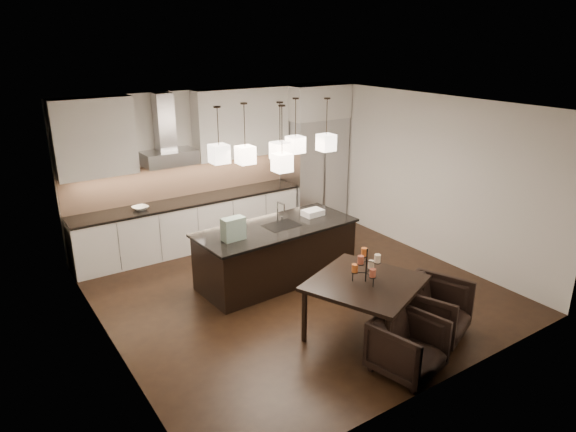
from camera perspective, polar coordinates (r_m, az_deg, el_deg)
floor at (r=7.99m, az=0.81°, el=-8.27°), size 5.50×5.50×0.02m
ceiling at (r=7.12m, az=0.91°, el=12.23°), size 5.50×5.50×0.02m
wall_back at (r=9.75m, az=-8.43°, el=5.58°), size 5.50×0.02×2.80m
wall_front at (r=5.55m, az=17.33°, el=-6.09°), size 5.50×0.02×2.80m
wall_left at (r=6.38m, az=-20.04°, el=-2.99°), size 0.02×5.50×2.80m
wall_right at (r=9.22m, az=15.17°, el=4.31°), size 0.02×5.50×2.80m
refrigerator at (r=10.56m, az=2.92°, el=5.03°), size 1.20×0.72×2.15m
fridge_panel at (r=10.30m, az=3.05°, el=12.60°), size 1.26×0.72×0.65m
lower_cabinets at (r=9.50m, az=-10.67°, el=-0.99°), size 4.21×0.62×0.88m
countertop at (r=9.35m, az=-10.85°, el=1.65°), size 4.21×0.66×0.04m
backsplash at (r=9.52m, az=-11.70°, el=4.03°), size 4.21×0.02×0.63m
upper_cab_left at (r=8.73m, az=-20.76°, el=8.13°), size 1.25×0.35×1.25m
upper_cab_right at (r=9.67m, az=-5.17°, el=10.30°), size 1.85×0.35×1.25m
hood_canopy at (r=9.07m, az=-13.05°, el=6.33°), size 0.90×0.52×0.24m
hood_chimney at (r=9.06m, az=-13.60°, el=10.14°), size 0.30×0.28×0.96m
fruit_bowl at (r=8.99m, az=-16.09°, el=0.85°), size 0.31×0.31×0.06m
island_body at (r=8.13m, az=-1.30°, el=-4.27°), size 2.51×1.11×0.87m
island_top at (r=7.96m, az=-1.32°, el=-1.28°), size 2.59×1.20×0.04m
faucet at (r=8.02m, az=-1.17°, el=0.45°), size 0.11×0.24×0.37m
tote_bag at (r=7.43m, az=-6.09°, el=-1.42°), size 0.34×0.19×0.33m
food_container at (r=8.42m, az=2.77°, el=0.38°), size 0.35×0.25×0.10m
dining_table at (r=6.79m, az=8.44°, el=-10.09°), size 1.67×1.67×0.77m
candelabra at (r=6.51m, az=8.71°, el=-5.44°), size 0.48×0.48×0.45m
candle_a at (r=6.65m, az=9.22°, el=-5.33°), size 0.10×0.10×0.10m
candle_b at (r=6.52m, az=7.44°, el=-5.76°), size 0.10×0.10×0.10m
candle_c at (r=6.43m, az=9.40°, el=-6.26°), size 0.10×0.10×0.10m
candle_d at (r=6.59m, az=8.46°, el=-3.96°), size 0.10×0.10×0.10m
candle_e at (r=6.36m, az=8.08°, el=-4.84°), size 0.10×0.10×0.10m
candle_f at (r=6.43m, az=9.91°, el=-4.66°), size 0.10×0.10×0.10m
armchair_left at (r=6.23m, az=13.16°, el=-13.91°), size 0.86×0.88×0.67m
armchair_right at (r=6.98m, az=16.00°, el=-9.98°), size 1.03×1.04×0.74m
pendant_a at (r=7.26m, az=-7.66°, el=6.86°), size 0.24×0.24×0.26m
pendant_b at (r=7.60m, az=-4.77°, el=6.78°), size 0.24×0.24×0.26m
pendant_c at (r=7.69m, az=-0.89°, el=7.26°), size 0.24×0.24×0.26m
pendant_d at (r=8.16m, az=0.83°, el=7.95°), size 0.24×0.24×0.26m
pendant_e at (r=8.18m, az=4.26°, el=8.15°), size 0.24×0.24×0.26m
pendant_f at (r=7.37m, az=-0.67°, el=5.96°), size 0.24×0.24×0.26m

